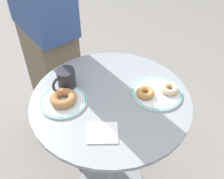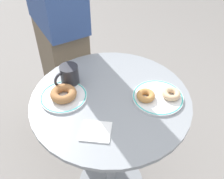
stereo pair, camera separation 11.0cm
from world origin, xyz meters
The scene contains 9 objects.
cafe_table centered at (0.00, 0.00, 0.51)m, with size 0.71×0.71×0.77m.
plate_left centered at (-0.21, 0.02, 0.78)m, with size 0.21×0.21×0.01m.
plate_right centered at (0.21, -0.03, 0.78)m, with size 0.22×0.22×0.01m.
donut_cinnamon centered at (-0.20, 0.02, 0.80)m, with size 0.11×0.11×0.04m, color #A36B3D.
donut_glazed centered at (0.26, -0.03, 0.80)m, with size 0.08×0.08×0.03m, color #E0B789.
donut_old_fashioned centered at (0.15, -0.03, 0.80)m, with size 0.08×0.08×0.03m, color #BC7F42.
paper_napkin centered at (-0.08, -0.18, 0.78)m, with size 0.12×0.10×0.01m, color white.
coffee_mug centered at (-0.18, 0.12, 0.82)m, with size 0.11×0.10×0.10m.
person_figure centered at (-0.24, 0.56, 0.83)m, with size 0.36×0.46×1.70m.
Camera 2 is at (-0.09, -0.81, 1.56)m, focal length 41.23 mm.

